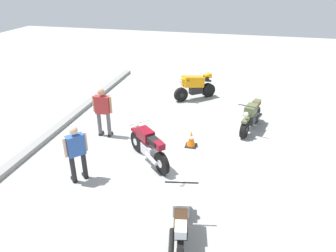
{
  "coord_description": "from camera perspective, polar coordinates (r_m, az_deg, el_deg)",
  "views": [
    {
      "loc": [
        -8.8,
        -1.52,
        5.05
      ],
      "look_at": [
        -0.34,
        0.54,
        0.75
      ],
      "focal_mm": 33.84,
      "sensor_mm": 36.0,
      "label": 1
    }
  ],
  "objects": [
    {
      "name": "motorcycle_orange_sportbike",
      "position": [
        13.7,
        4.85,
        7.22
      ],
      "size": [
        1.38,
        1.63,
        1.14
      ],
      "rotation": [
        0.0,
        0.0,
        2.26
      ],
      "color": "black",
      "rests_on": "ground"
    },
    {
      "name": "motorcycle_silver_cruiser",
      "position": [
        6.68,
        2.3,
        -16.44
      ],
      "size": [
        2.08,
        0.69,
        1.09
      ],
      "rotation": [
        0.0,
        0.0,
        0.19
      ],
      "color": "black",
      "rests_on": "ground"
    },
    {
      "name": "curb_edge",
      "position": [
        11.82,
        -19.06,
        -0.15
      ],
      "size": [
        14.0,
        0.3,
        0.15
      ],
      "primitive_type": "cube",
      "color": "gray",
      "rests_on": "ground"
    },
    {
      "name": "ground_plane",
      "position": [
        10.26,
        3.42,
        -3.25
      ],
      "size": [
        40.0,
        40.0,
        0.0
      ],
      "primitive_type": "plane",
      "color": "#9E9E99"
    },
    {
      "name": "traffic_cone",
      "position": [
        10.03,
        4.22,
        -2.31
      ],
      "size": [
        0.36,
        0.36,
        0.53
      ],
      "color": "black",
      "rests_on": "ground"
    },
    {
      "name": "person_in_red_shirt",
      "position": [
        10.55,
        -11.67,
        2.93
      ],
      "size": [
        0.32,
        0.65,
        1.69
      ],
      "rotation": [
        0.0,
        0.0,
        0.05
      ],
      "color": "#59595B",
      "rests_on": "ground"
    },
    {
      "name": "motorcycle_maroon_cruiser",
      "position": [
        9.1,
        -3.54,
        -3.6
      ],
      "size": [
        1.53,
        1.59,
        1.09
      ],
      "rotation": [
        0.0,
        0.0,
        0.81
      ],
      "color": "black",
      "rests_on": "ground"
    },
    {
      "name": "person_in_blue_shirt",
      "position": [
        8.45,
        -16.17,
        -4.34
      ],
      "size": [
        0.55,
        0.51,
        1.59
      ],
      "rotation": [
        0.0,
        0.0,
        0.87
      ],
      "color": "#262628",
      "rests_on": "ground"
    },
    {
      "name": "motorcycle_olive_vintage",
      "position": [
        11.34,
        14.77,
        1.66
      ],
      "size": [
        1.92,
        0.89,
        1.07
      ],
      "rotation": [
        0.0,
        0.0,
        2.86
      ],
      "color": "black",
      "rests_on": "ground"
    }
  ]
}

